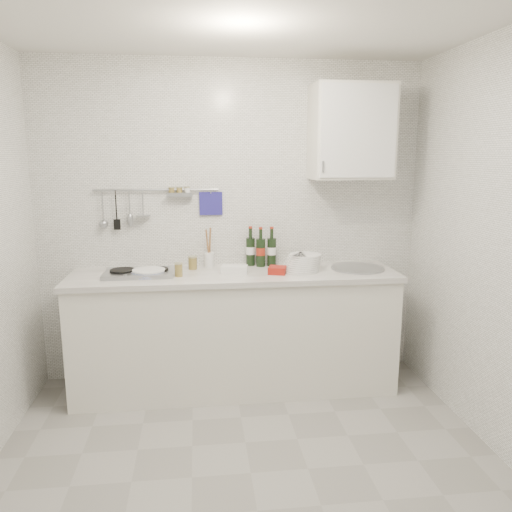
{
  "coord_description": "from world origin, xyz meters",
  "views": [
    {
      "loc": [
        -0.27,
        -2.53,
        1.78
      ],
      "look_at": [
        0.14,
        0.9,
        1.08
      ],
      "focal_mm": 35.0,
      "sensor_mm": 36.0,
      "label": 1
    }
  ],
  "objects_px": {
    "wine_bottles": "(261,247)",
    "utensil_crock": "(209,258)",
    "plate_stack_sink": "(302,263)",
    "plate_stack_hob": "(148,273)",
    "wall_cabinet": "(351,132)"
  },
  "relations": [
    {
      "from": "wine_bottles",
      "to": "utensil_crock",
      "type": "relative_size",
      "value": 0.99
    },
    {
      "from": "wine_bottles",
      "to": "utensil_crock",
      "type": "distance_m",
      "value": 0.42
    },
    {
      "from": "plate_stack_sink",
      "to": "utensil_crock",
      "type": "height_order",
      "value": "utensil_crock"
    },
    {
      "from": "plate_stack_hob",
      "to": "utensil_crock",
      "type": "height_order",
      "value": "utensil_crock"
    },
    {
      "from": "wall_cabinet",
      "to": "utensil_crock",
      "type": "xyz_separation_m",
      "value": [
        -1.08,
        0.08,
        -0.96
      ]
    },
    {
      "from": "utensil_crock",
      "to": "plate_stack_sink",
      "type": "bearing_deg",
      "value": -15.97
    },
    {
      "from": "wall_cabinet",
      "to": "plate_stack_sink",
      "type": "relative_size",
      "value": 2.21
    },
    {
      "from": "plate_stack_sink",
      "to": "utensil_crock",
      "type": "distance_m",
      "value": 0.73
    },
    {
      "from": "utensil_crock",
      "to": "plate_stack_hob",
      "type": "bearing_deg",
      "value": -152.13
    },
    {
      "from": "plate_stack_hob",
      "to": "utensil_crock",
      "type": "xyz_separation_m",
      "value": [
        0.45,
        0.24,
        0.05
      ]
    },
    {
      "from": "plate_stack_hob",
      "to": "plate_stack_sink",
      "type": "bearing_deg",
      "value": 1.91
    },
    {
      "from": "plate_stack_hob",
      "to": "plate_stack_sink",
      "type": "relative_size",
      "value": 0.83
    },
    {
      "from": "plate_stack_hob",
      "to": "plate_stack_sink",
      "type": "height_order",
      "value": "plate_stack_sink"
    },
    {
      "from": "plate_stack_sink",
      "to": "wine_bottles",
      "type": "bearing_deg",
      "value": 145.8
    },
    {
      "from": "wall_cabinet",
      "to": "utensil_crock",
      "type": "height_order",
      "value": "wall_cabinet"
    }
  ]
}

